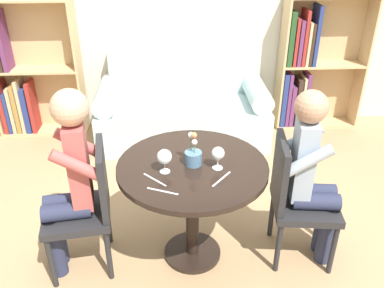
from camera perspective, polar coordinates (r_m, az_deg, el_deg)
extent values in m
plane|color=tan|center=(3.01, 0.06, -15.12)|extent=(16.00, 16.00, 0.00)
cube|color=beige|center=(4.45, -1.71, 19.30)|extent=(5.20, 0.05, 2.70)
cylinder|color=black|center=(2.56, 0.06, -3.24)|extent=(0.96, 0.96, 0.03)
cylinder|color=black|center=(2.77, 0.06, -9.57)|extent=(0.09, 0.09, 0.69)
cylinder|color=black|center=(3.00, 0.06, -14.92)|extent=(0.40, 0.40, 0.03)
cube|color=#A8C1C1|center=(4.34, -1.29, 3.20)|extent=(1.76, 0.80, 0.42)
cube|color=#A8C1C1|center=(4.46, -1.52, 10.32)|extent=(1.54, 0.16, 0.50)
cylinder|color=#A8C1C1|center=(4.26, -11.80, 6.76)|extent=(0.22, 0.72, 0.22)
cylinder|color=#A8C1C1|center=(4.30, 9.02, 7.26)|extent=(0.22, 0.72, 0.22)
cube|color=tan|center=(4.75, -20.70, 10.24)|extent=(0.92, 0.02, 1.43)
cube|color=tan|center=(4.52, -15.60, 10.13)|extent=(0.02, 0.28, 1.43)
cube|color=tan|center=(4.89, -19.67, 1.94)|extent=(0.88, 0.28, 0.02)
cube|color=tan|center=(4.64, -21.11, 9.71)|extent=(0.88, 0.28, 0.02)
cube|color=maroon|center=(4.90, -24.76, 4.80)|extent=(0.05, 0.23, 0.57)
cube|color=navy|center=(4.90, -24.15, 4.26)|extent=(0.04, 0.23, 0.46)
cube|color=tan|center=(4.88, -23.73, 4.57)|extent=(0.04, 0.23, 0.52)
cube|color=olive|center=(4.86, -23.20, 4.75)|extent=(0.05, 0.23, 0.54)
cube|color=tan|center=(4.83, -22.70, 5.06)|extent=(0.04, 0.23, 0.59)
cube|color=navy|center=(4.83, -22.02, 4.58)|extent=(0.05, 0.23, 0.50)
cube|color=maroon|center=(4.80, -21.41, 5.00)|extent=(0.04, 0.23, 0.57)
cube|color=#602D5B|center=(4.63, -24.93, 13.01)|extent=(0.04, 0.23, 0.60)
cube|color=tan|center=(4.83, 17.27, 11.10)|extent=(0.92, 0.02, 1.43)
cube|color=tan|center=(4.58, 12.41, 10.76)|extent=(0.02, 0.28, 1.43)
cube|color=tan|center=(4.90, 22.79, 10.36)|extent=(0.02, 0.28, 1.43)
cube|color=tan|center=(4.97, 16.57, 2.90)|extent=(0.88, 0.28, 0.02)
cube|color=tan|center=(4.72, 17.78, 10.60)|extent=(0.88, 0.28, 0.02)
cube|color=navy|center=(4.72, 12.55, 6.27)|extent=(0.05, 0.23, 0.61)
cube|color=#602D5B|center=(4.73, 13.17, 6.26)|extent=(0.04, 0.23, 0.61)
cube|color=#602D5B|center=(4.77, 13.64, 5.48)|extent=(0.05, 0.23, 0.47)
cube|color=#332319|center=(4.78, 14.42, 5.88)|extent=(0.05, 0.23, 0.55)
cube|color=tan|center=(4.79, 15.00, 6.00)|extent=(0.03, 0.23, 0.57)
cube|color=#602D5B|center=(4.80, 15.50, 6.21)|extent=(0.04, 0.23, 0.61)
cube|color=#234723|center=(4.51, 13.49, 14.24)|extent=(0.05, 0.23, 0.56)
cube|color=maroon|center=(4.53, 14.13, 13.81)|extent=(0.03, 0.23, 0.50)
cube|color=#602D5B|center=(4.55, 14.71, 13.67)|extent=(0.04, 0.23, 0.48)
cube|color=maroon|center=(4.55, 15.35, 14.22)|extent=(0.04, 0.23, 0.57)
cube|color=tan|center=(4.58, 15.75, 13.48)|extent=(0.03, 0.23, 0.46)
cube|color=#332319|center=(4.59, 16.17, 13.41)|extent=(0.03, 0.23, 0.45)
cube|color=navy|center=(4.59, 16.86, 14.41)|extent=(0.04, 0.23, 0.62)
cylinder|color=#232326|center=(3.08, -18.47, -10.89)|extent=(0.04, 0.04, 0.40)
cylinder|color=#232326|center=(2.81, -19.14, -15.50)|extent=(0.04, 0.04, 0.40)
cylinder|color=#232326|center=(3.04, -11.72, -10.39)|extent=(0.04, 0.04, 0.40)
cylinder|color=#232326|center=(2.77, -11.61, -15.02)|extent=(0.04, 0.04, 0.40)
cube|color=#232326|center=(2.78, -15.85, -9.39)|extent=(0.47, 0.47, 0.05)
cube|color=#232326|center=(2.62, -12.44, -4.75)|extent=(0.09, 0.38, 0.45)
cylinder|color=#232326|center=(2.90, 19.17, -13.85)|extent=(0.04, 0.04, 0.40)
cylinder|color=#232326|center=(3.16, 17.64, -9.49)|extent=(0.04, 0.04, 0.40)
cylinder|color=#232326|center=(2.82, 11.98, -14.04)|extent=(0.04, 0.04, 0.40)
cylinder|color=#232326|center=(3.09, 11.14, -9.53)|extent=(0.04, 0.04, 0.40)
cube|color=#232326|center=(2.85, 15.57, -8.20)|extent=(0.47, 0.47, 0.05)
cube|color=#232326|center=(2.67, 12.28, -3.92)|extent=(0.08, 0.38, 0.45)
cylinder|color=#282D47|center=(2.96, -18.43, -12.11)|extent=(0.11, 0.11, 0.45)
cylinder|color=#282D47|center=(2.88, -18.63, -13.53)|extent=(0.11, 0.11, 0.45)
cylinder|color=#282D47|center=(2.78, -17.05, -7.66)|extent=(0.31, 0.15, 0.11)
cylinder|color=#282D47|center=(2.69, -17.21, -9.04)|extent=(0.31, 0.15, 0.11)
cube|color=#B2514C|center=(2.56, -15.61, -3.05)|extent=(0.15, 0.21, 0.56)
cylinder|color=#B2514C|center=(2.63, -15.73, 0.16)|extent=(0.29, 0.11, 0.23)
cylinder|color=#B2514C|center=(2.40, -16.03, -2.89)|extent=(0.29, 0.11, 0.23)
sphere|color=tan|center=(2.38, -16.83, 4.91)|extent=(0.22, 0.22, 0.22)
cylinder|color=#282D47|center=(2.96, 18.36, -11.99)|extent=(0.11, 0.11, 0.45)
cylinder|color=#282D47|center=(3.05, 17.90, -10.64)|extent=(0.11, 0.11, 0.45)
cylinder|color=#282D47|center=(2.77, 17.03, -7.73)|extent=(0.31, 0.14, 0.11)
cylinder|color=#282D47|center=(2.86, 16.58, -6.42)|extent=(0.31, 0.14, 0.11)
cube|color=#93A3B2|center=(2.64, 15.31, -2.27)|extent=(0.14, 0.21, 0.53)
cylinder|color=#93A3B2|center=(2.49, 16.10, -2.26)|extent=(0.29, 0.10, 0.23)
cylinder|color=#93A3B2|center=(2.72, 15.03, 0.69)|extent=(0.29, 0.10, 0.23)
sphere|color=tan|center=(2.48, 16.41, 5.04)|extent=(0.20, 0.20, 0.20)
cylinder|color=white|center=(2.48, -3.82, -3.85)|extent=(0.06, 0.06, 0.00)
cylinder|color=white|center=(2.47, -3.84, -3.17)|extent=(0.01, 0.01, 0.07)
sphere|color=white|center=(2.43, -3.89, -1.79)|extent=(0.09, 0.09, 0.09)
sphere|color=maroon|center=(2.44, -3.89, -2.02)|extent=(0.07, 0.07, 0.07)
cylinder|color=white|center=(2.52, 3.61, -3.35)|extent=(0.06, 0.06, 0.00)
cylinder|color=white|center=(2.50, 3.63, -2.63)|extent=(0.01, 0.01, 0.07)
sphere|color=white|center=(2.46, 3.68, -1.30)|extent=(0.08, 0.08, 0.08)
sphere|color=beige|center=(2.47, 3.67, -1.50)|extent=(0.06, 0.06, 0.06)
cylinder|color=slate|center=(2.53, 0.17, -2.00)|extent=(0.11, 0.11, 0.09)
cylinder|color=#4C7A42|center=(2.49, 0.34, -0.47)|extent=(0.01, 0.01, 0.07)
sphere|color=silver|center=(2.47, 0.35, 0.28)|extent=(0.04, 0.04, 0.04)
cylinder|color=#4C7A42|center=(2.48, 0.30, 0.03)|extent=(0.01, 0.01, 0.12)
sphere|color=#E07F4C|center=(2.45, 0.30, 1.24)|extent=(0.04, 0.04, 0.04)
cylinder|color=#4C7A42|center=(2.50, -0.15, 0.17)|extent=(0.01, 0.00, 0.11)
sphere|color=silver|center=(2.48, -0.15, 1.27)|extent=(0.04, 0.04, 0.04)
cube|color=silver|center=(2.41, -5.25, -5.01)|extent=(0.14, 0.14, 0.00)
cube|color=silver|center=(2.32, -4.14, -6.62)|extent=(0.18, 0.08, 0.00)
cube|color=silver|center=(2.42, 4.17, -4.92)|extent=(0.13, 0.15, 0.00)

